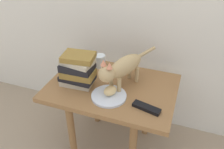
{
  "coord_description": "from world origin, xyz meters",
  "views": [
    {
      "loc": [
        0.38,
        -1.06,
        1.36
      ],
      "look_at": [
        0.0,
        0.0,
        0.61
      ],
      "focal_mm": 37.56,
      "sensor_mm": 36.0,
      "label": 1
    }
  ],
  "objects": [
    {
      "name": "tv_remote",
      "position": [
        0.24,
        -0.13,
        0.54
      ],
      "size": [
        0.16,
        0.08,
        0.02
      ],
      "primitive_type": "cube",
      "rotation": [
        0.0,
        0.0,
        -0.23
      ],
      "color": "black",
      "rests_on": "side_table"
    },
    {
      "name": "side_table",
      "position": [
        0.0,
        0.0,
        0.45
      ],
      "size": [
        0.76,
        0.52,
        0.53
      ],
      "color": "olive",
      "rests_on": "ground"
    },
    {
      "name": "plate",
      "position": [
        0.02,
        -0.11,
        0.54
      ],
      "size": [
        0.2,
        0.2,
        0.01
      ],
      "primitive_type": "cylinder",
      "color": "silver",
      "rests_on": "side_table"
    },
    {
      "name": "bread_roll",
      "position": [
        0.02,
        -0.1,
        0.57
      ],
      "size": [
        0.09,
        0.1,
        0.05
      ],
      "primitive_type": "ellipsoid",
      "rotation": [
        0.0,
        0.0,
        1.12
      ],
      "color": "#E0BC7A",
      "rests_on": "plate"
    },
    {
      "name": "ground_plane",
      "position": [
        0.0,
        0.0,
        0.0
      ],
      "size": [
        6.0,
        6.0,
        0.0
      ],
      "primitive_type": "plane",
      "color": "gray"
    },
    {
      "name": "cat",
      "position": [
        0.06,
        0.01,
        0.66
      ],
      "size": [
        0.23,
        0.45,
        0.23
      ],
      "color": "tan",
      "rests_on": "side_table"
    },
    {
      "name": "candle_jar",
      "position": [
        -0.15,
        0.18,
        0.57
      ],
      "size": [
        0.07,
        0.07,
        0.08
      ],
      "color": "silver",
      "rests_on": "side_table"
    },
    {
      "name": "book_stack",
      "position": [
        -0.19,
        -0.05,
        0.63
      ],
      "size": [
        0.21,
        0.15,
        0.2
      ],
      "color": "#BCB299",
      "rests_on": "side_table"
    }
  ]
}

